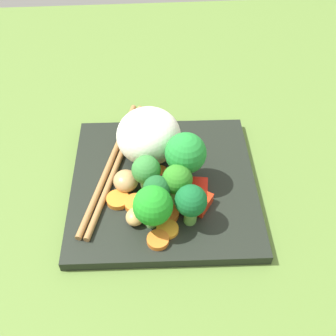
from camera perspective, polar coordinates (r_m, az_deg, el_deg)
name	(u,v)px	position (r cm, az deg, el deg)	size (l,w,h in cm)	color
ground_plane	(164,192)	(56.76, -0.61, -3.38)	(110.00, 110.00, 2.00)	#577632
square_plate	(163,184)	(55.46, -0.63, -2.25)	(24.24, 24.24, 1.41)	black
rice_mound	(149,136)	(55.55, -2.67, 4.43)	(8.32, 8.64, 7.58)	white
broccoli_floret_0	(177,182)	(50.37, 1.27, -1.91)	(3.75, 3.75, 5.65)	#69A852
broccoli_floret_1	(146,172)	(51.77, -3.01, -0.49)	(3.68, 3.68, 5.43)	#6AAB55
broccoli_floret_2	(191,202)	(48.30, 3.17, -4.71)	(3.85, 3.85, 5.61)	#57973C
broccoli_floret_3	(157,190)	(49.76, -1.58, -3.04)	(3.42, 3.42, 5.06)	#80B457
broccoli_floret_4	(153,206)	(47.55, -2.10, -5.27)	(4.69, 4.69, 6.22)	#71B759
broccoli_floret_5	(186,157)	(51.30, 2.47, 1.59)	(5.24, 5.24, 7.68)	#52A239
carrot_slice_0	(158,174)	(55.45, -1.40, -0.79)	(2.88, 2.88, 0.51)	orange
carrot_slice_1	(170,229)	(49.81, 0.21, -8.41)	(2.66, 2.66, 0.54)	orange
carrot_slice_2	(136,204)	(52.09, -4.44, -4.92)	(2.87, 2.87, 0.80)	orange
carrot_slice_3	(118,200)	(52.77, -6.91, -4.35)	(2.90, 2.90, 0.72)	orange
carrot_slice_4	(170,213)	(51.19, 0.23, -6.27)	(3.16, 3.16, 0.51)	orange
carrot_slice_5	(158,240)	(48.89, -1.40, -9.87)	(2.61, 2.61, 0.67)	orange
pepper_chunk_0	(197,188)	(53.41, 4.01, -2.80)	(2.91, 2.70, 1.20)	red
pepper_chunk_1	(197,201)	(51.93, 3.96, -4.58)	(3.15, 3.20, 1.39)	red
pepper_chunk_2	(167,184)	(53.29, -0.10, -2.23)	(2.09, 1.80, 1.88)	red
chicken_piece_0	(126,181)	(53.59, -5.84, -1.77)	(3.40, 3.21, 2.40)	tan
chicken_piece_1	(135,217)	(50.29, -4.54, -6.70)	(2.55, 2.28, 1.73)	tan
chopstick_pair	(114,164)	(56.99, -7.49, 0.60)	(24.52, 8.53, 0.80)	#9D6E3D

